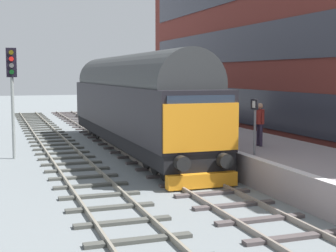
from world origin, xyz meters
name	(u,v)px	position (x,y,z in m)	size (l,w,h in m)	color
ground_plane	(160,166)	(0.00, 0.00, 0.00)	(140.00, 140.00, 0.00)	slate
track_main	(160,164)	(0.00, 0.00, 0.06)	(2.50, 60.00, 0.15)	gray
track_adjacent_west	(77,170)	(-3.38, 0.00, 0.06)	(2.50, 60.00, 0.15)	gray
station_platform	(239,149)	(3.60, 0.00, 0.50)	(4.00, 44.00, 1.01)	gray
station_building	(282,47)	(9.23, 5.88, 5.24)	(4.59, 33.22, 10.49)	maroon
diesel_locomotive	(133,100)	(0.00, 4.24, 2.48)	(2.74, 17.56, 4.68)	black
signal_post_near	(12,87)	(-5.58, 3.73, 3.17)	(0.44, 0.22, 4.87)	gray
platform_number_sign	(255,118)	(2.02, -4.19, 2.27)	(0.10, 0.44, 1.90)	slate
waiting_passenger	(260,120)	(3.21, -2.44, 1.99)	(0.35, 0.51, 1.64)	#2F2539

